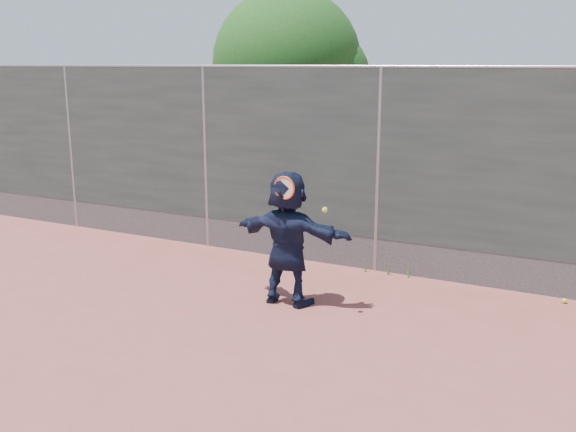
% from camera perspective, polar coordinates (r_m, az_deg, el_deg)
% --- Properties ---
extents(ground, '(80.00, 80.00, 0.00)m').
position_cam_1_polar(ground, '(6.83, -2.22, -13.09)').
color(ground, '#9E4C42').
rests_on(ground, ground).
extents(player, '(1.63, 0.56, 1.74)m').
position_cam_1_polar(player, '(8.18, 0.00, -1.98)').
color(player, '#121A33').
rests_on(player, ground).
extents(ball_ground, '(0.07, 0.07, 0.07)m').
position_cam_1_polar(ball_ground, '(9.15, 23.35, -6.94)').
color(ball_ground, '#C3DC30').
rests_on(ball_ground, ground).
extents(fence, '(20.00, 0.06, 3.03)m').
position_cam_1_polar(fence, '(9.44, 8.02, 4.38)').
color(fence, '#38423D').
rests_on(fence, ground).
extents(swing_action, '(0.73, 0.13, 0.51)m').
position_cam_1_polar(swing_action, '(7.81, 0.01, 2.20)').
color(swing_action, '#F04716').
rests_on(swing_action, ground).
extents(tree_left, '(3.15, 3.00, 4.53)m').
position_cam_1_polar(tree_left, '(13.24, 0.62, 12.97)').
color(tree_left, '#382314').
rests_on(tree_left, ground).
extents(weed_clump, '(0.68, 0.07, 0.30)m').
position_cam_1_polar(weed_clump, '(9.58, 9.19, -4.45)').
color(weed_clump, '#387226').
rests_on(weed_clump, ground).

